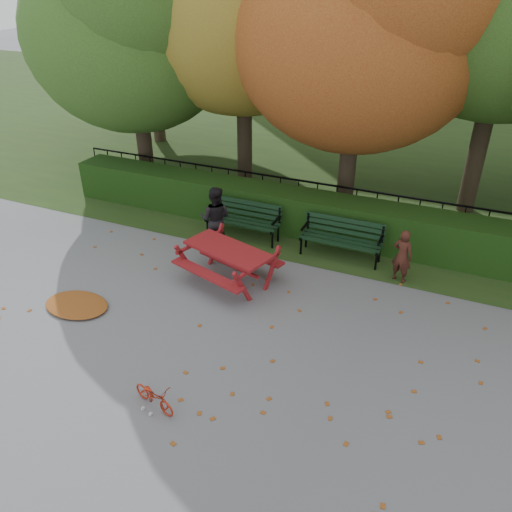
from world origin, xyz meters
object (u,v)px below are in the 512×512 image
at_px(tree_a, 135,20).
at_px(picnic_table, 228,256).
at_px(adult, 215,219).
at_px(bicycle, 154,396).
at_px(bench_left, 244,217).
at_px(tree_c, 375,13).
at_px(bench_right, 342,236).
at_px(child, 402,256).

bearing_deg(tree_a, picnic_table, -40.75).
height_order(tree_a, adult, tree_a).
distance_m(adult, bicycle, 4.92).
height_order(bench_left, picnic_table, bench_left).
bearing_deg(bench_left, tree_c, 46.64).
relative_size(bench_right, picnic_table, 0.84).
xyz_separation_m(child, bicycle, (-2.70, -4.97, -0.37)).
relative_size(bench_left, child, 1.54).
height_order(tree_c, bench_left, tree_c).
bearing_deg(child, tree_c, -42.66).
bearing_deg(bench_right, picnic_table, -133.59).
xyz_separation_m(tree_a, adult, (3.55, -2.68, -3.76)).
height_order(child, bicycle, child).
bearing_deg(bicycle, bench_left, 26.55).
bearing_deg(adult, bench_right, -175.21).
bearing_deg(child, bench_left, 8.95).
height_order(tree_a, tree_c, tree_c).
distance_m(tree_a, picnic_table, 7.04).
height_order(bench_left, child, child).
xyz_separation_m(tree_a, bench_right, (6.29, -1.88, -4.00)).
relative_size(child, bicycle, 1.45).
bearing_deg(child, bicycle, 78.01).
relative_size(tree_a, bench_left, 4.16).
xyz_separation_m(adult, bicycle, (1.42, -4.67, -0.55)).
relative_size(tree_a, adult, 4.94).
bearing_deg(adult, bicycle, 95.40).
bearing_deg(bicycle, tree_a, 49.42).
height_order(tree_c, bicycle, tree_c).
bearing_deg(bench_right, child, -19.90).
relative_size(adult, bicycle, 1.88).
relative_size(picnic_table, bicycle, 2.68).
relative_size(bench_left, adult, 1.19).
relative_size(bench_right, child, 1.54).
xyz_separation_m(tree_c, picnic_table, (-1.59, -4.21, -4.22)).
relative_size(bench_left, bicycle, 2.24).
xyz_separation_m(bench_right, adult, (-2.74, -0.80, 0.24)).
distance_m(bench_right, child, 1.47).
bearing_deg(tree_a, bench_right, -16.61).
relative_size(tree_c, bench_right, 4.44).
xyz_separation_m(bench_right, child, (1.38, -0.50, 0.06)).
bearing_deg(picnic_table, bicycle, -64.95).
bearing_deg(tree_a, bench_left, -25.76).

